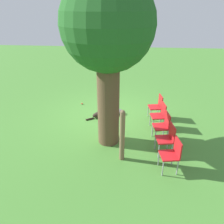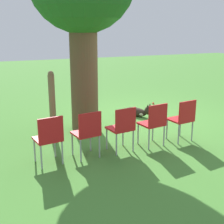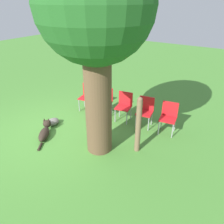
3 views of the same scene
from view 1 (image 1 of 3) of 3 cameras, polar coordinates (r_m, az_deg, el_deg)
The scene contains 11 objects.
ground_plane at distance 8.14m, azimuth -0.96°, elevation -1.26°, with size 30.00×30.00×0.00m, color #478433.
oak_tree at distance 5.65m, azimuth -1.11°, elevation 20.45°, with size 2.35×2.35×4.51m.
dog at distance 8.12m, azimuth -2.31°, elevation -0.26°, with size 1.01×0.73×0.40m.
fence_post at distance 5.63m, azimuth 2.68°, elevation -6.18°, with size 0.13×0.13×1.47m.
red_chair_0 at distance 7.97m, azimuth 11.70°, elevation 1.72°, with size 0.49×0.50×0.89m.
red_chair_1 at distance 7.35m, azimuth 12.41°, elevation -0.54°, with size 0.49×0.50×0.89m.
red_chair_2 at distance 6.74m, azimuth 13.26°, elevation -3.21°, with size 0.49×0.50×0.89m.
red_chair_3 at distance 6.15m, azimuth 14.27°, elevation -6.40°, with size 0.49×0.50×0.89m.
red_chair_4 at distance 5.59m, azimuth 15.52°, elevation -10.25°, with size 0.49×0.50×0.89m.
tennis_ball at distance 9.23m, azimuth -7.83°, elevation 2.20°, with size 0.07×0.07×0.07m.
garden_rock at distance 8.31m, azimuth 1.57°, elevation 0.14°, with size 0.40×0.29×0.20m.
Camera 1 is at (-0.81, 7.17, 3.76)m, focal length 35.00 mm.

